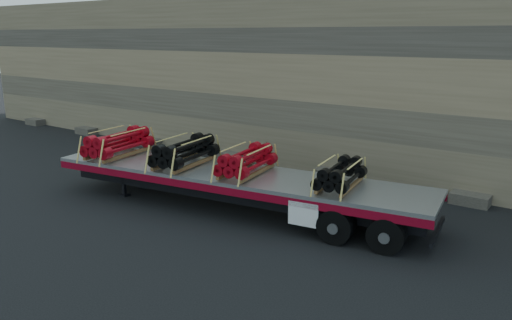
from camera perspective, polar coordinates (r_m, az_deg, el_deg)
The scene contains 7 objects.
ground at distance 16.53m, azimuth -5.24°, elevation -4.76°, with size 120.00×120.00×0.00m, color black.
rock_wall at distance 21.05m, azimuth 6.32°, elevation 9.08°, with size 44.00×3.00×7.00m, color #7A6B54.
trailer at distance 15.57m, azimuth -2.68°, elevation -3.53°, with size 12.29×2.36×1.23m, color #B2B5BA, non-canonical shape.
bundle_front at distance 17.97m, azimuth -15.45°, elevation 1.82°, with size 1.21×2.42×0.86m, color #A30815, non-canonical shape.
bundle_midfront at distance 16.22m, azimuth -8.13°, elevation 0.86°, with size 1.18×2.37×0.84m, color black, non-canonical shape.
bundle_midrear at distance 15.06m, azimuth -1.11°, elevation -0.18°, with size 1.08×2.16×0.77m, color #A30815, non-canonical shape.
bundle_rear at distance 13.95m, azimuth 9.61°, elevation -1.71°, with size 0.98×1.97×0.70m, color black, non-canonical shape.
Camera 1 is at (10.30, -11.76, 5.36)m, focal length 35.00 mm.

